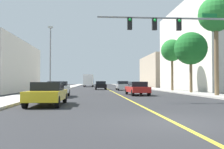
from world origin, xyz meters
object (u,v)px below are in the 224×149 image
object	(u,v)px
delivery_truck	(89,80)
car_red	(137,88)
traffic_signal_mast	(190,34)
car_black	(101,85)
car_silver	(122,85)
street_lamp	(50,56)
palm_far	(172,51)
car_white	(58,89)
car_yellow	(47,93)
palm_near	(216,15)
palm_mid	(191,49)

from	to	relation	value
delivery_truck	car_red	bearing A→B (deg)	-80.07
traffic_signal_mast	car_black	size ratio (longest dim) A/B	2.61
traffic_signal_mast	car_silver	bearing A→B (deg)	95.18
car_red	delivery_truck	distance (m)	42.34
street_lamp	car_silver	world-z (taller)	street_lamp
street_lamp	car_black	size ratio (longest dim) A/B	1.98
palm_far	car_black	size ratio (longest dim) A/B	1.86
traffic_signal_mast	car_black	bearing A→B (deg)	101.77
street_lamp	car_white	world-z (taller)	street_lamp
traffic_signal_mast	car_yellow	distance (m)	10.59
traffic_signal_mast	car_white	distance (m)	12.33
palm_far	car_black	bearing A→B (deg)	137.11
car_red	car_black	bearing A→B (deg)	97.79
traffic_signal_mast	car_red	distance (m)	9.39
car_silver	delivery_truck	world-z (taller)	delivery_truck
palm_near	palm_far	size ratio (longest dim) A/B	1.26
palm_far	delivery_truck	bearing A→B (deg)	110.56
car_silver	delivery_truck	bearing A→B (deg)	102.16
car_red	car_yellow	bearing A→B (deg)	-127.09
car_silver	car_white	distance (m)	18.92
car_silver	palm_near	bearing A→B (deg)	-70.32
car_black	delivery_truck	world-z (taller)	delivery_truck
palm_near	car_yellow	bearing A→B (deg)	-153.31
car_white	car_red	xyz separation A→B (m)	(7.72, 2.26, -0.01)
car_white	car_silver	bearing A→B (deg)	-113.43
car_yellow	delivery_truck	size ratio (longest dim) A/B	0.54
street_lamp	car_yellow	world-z (taller)	street_lamp
car_yellow	car_black	distance (m)	28.85
car_yellow	palm_mid	bearing A→B (deg)	-136.35
car_silver	car_red	bearing A→B (deg)	-91.06
car_yellow	delivery_truck	xyz separation A→B (m)	(1.56, 52.25, 1.01)
palm_near	car_black	world-z (taller)	palm_near
palm_mid	car_white	distance (m)	16.13
car_black	car_white	bearing A→B (deg)	-103.35
traffic_signal_mast	car_white	size ratio (longest dim) A/B	2.21
car_red	street_lamp	bearing A→B (deg)	154.41
palm_near	car_yellow	size ratio (longest dim) A/B	2.09
palm_mid	car_black	size ratio (longest dim) A/B	1.80
car_yellow	car_red	xyz separation A→B (m)	(7.22, 10.30, 0.02)
car_white	palm_far	bearing A→B (deg)	-140.15
car_silver	car_yellow	bearing A→B (deg)	-106.62
street_lamp	car_white	bearing A→B (deg)	-74.51
palm_far	traffic_signal_mast	bearing A→B (deg)	-104.05
car_white	car_red	distance (m)	8.05
car_black	car_white	size ratio (longest dim) A/B	0.85
car_yellow	street_lamp	bearing A→B (deg)	-80.58
car_yellow	car_black	bearing A→B (deg)	-97.61
car_yellow	car_red	distance (m)	12.57
palm_near	car_silver	world-z (taller)	palm_near
palm_near	palm_far	distance (m)	12.52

